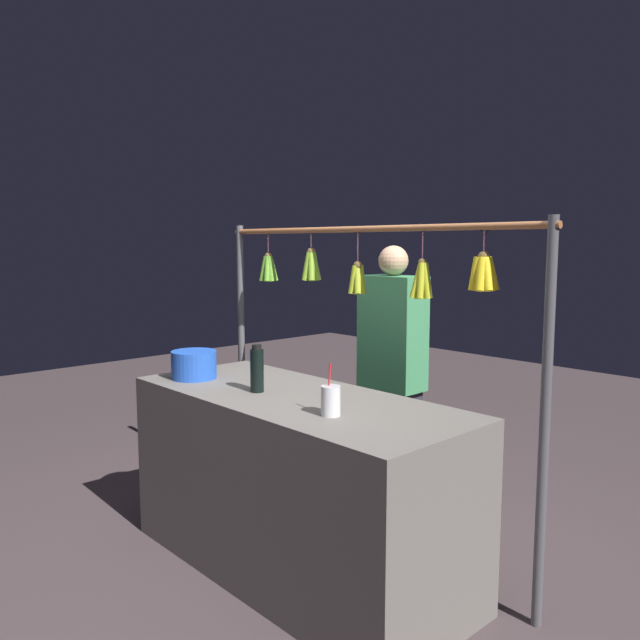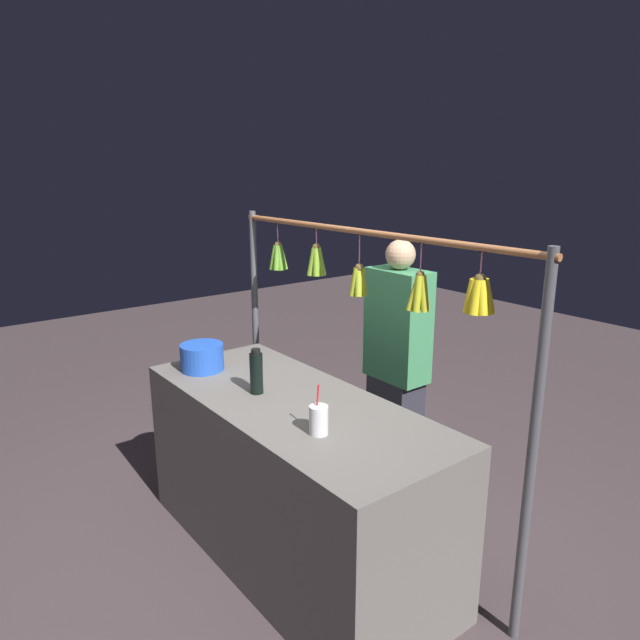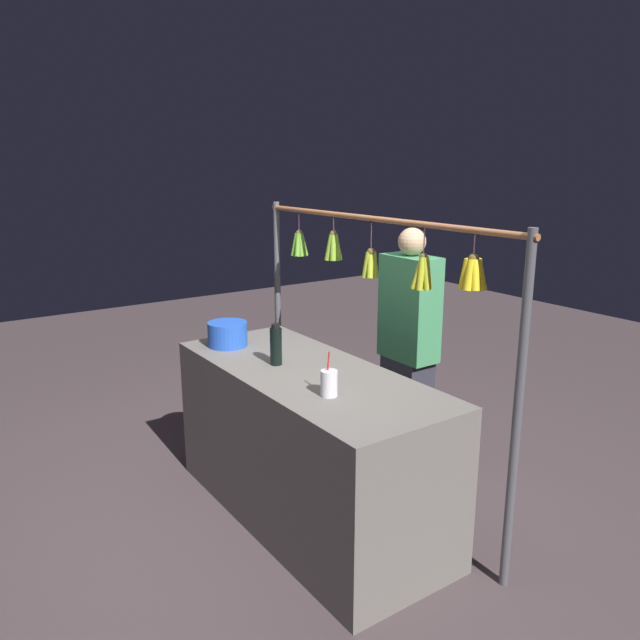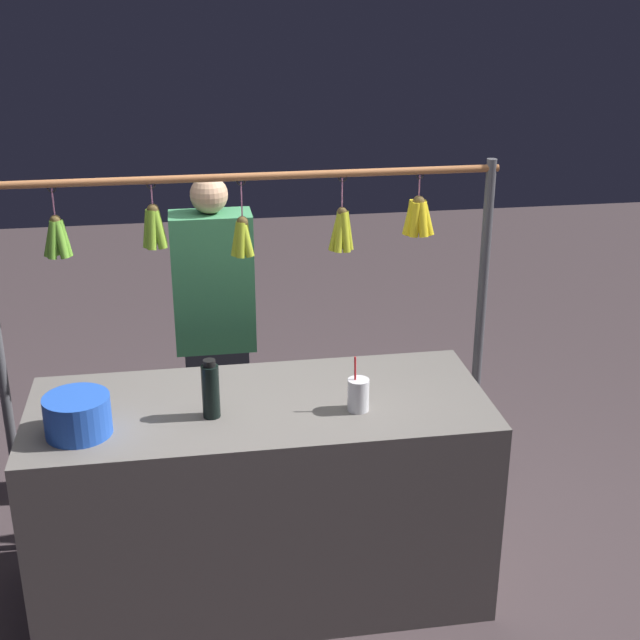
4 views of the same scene
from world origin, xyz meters
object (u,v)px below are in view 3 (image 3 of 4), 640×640
blue_bucket (228,334)px  drink_cup (329,383)px  water_bottle (276,345)px  vendor_person (408,354)px

blue_bucket → drink_cup: bearing=-178.8°
blue_bucket → water_bottle: bearing=-173.2°
drink_cup → vendor_person: 1.13m
water_bottle → drink_cup: (-0.57, 0.04, -0.05)m
water_bottle → blue_bucket: size_ratio=0.97×
water_bottle → vendor_person: bearing=-93.5°
water_bottle → vendor_person: (-0.06, -0.96, -0.21)m
drink_cup → vendor_person: size_ratio=0.14×
water_bottle → blue_bucket: (0.49, 0.06, -0.04)m
water_bottle → blue_bucket: bearing=6.8°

